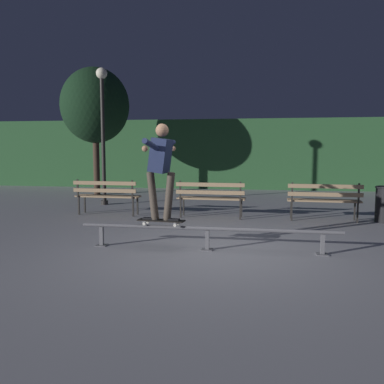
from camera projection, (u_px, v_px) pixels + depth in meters
The scene contains 10 objects.
ground_plane at pixel (207, 251), 6.48m from camera, with size 90.00×90.00×0.00m, color #99999E.
hedge_backdrop at pixel (239, 154), 16.62m from camera, with size 24.00×1.20×2.79m, color #2D5B33.
grind_rail at pixel (207, 232), 6.52m from camera, with size 4.22×0.18×0.38m.
skateboard at pixel (161, 221), 6.62m from camera, with size 0.80×0.28×0.09m.
skateboarder at pixel (161, 163), 6.52m from camera, with size 0.63×1.40×1.56m.
park_bench_leftmost at pixel (107, 193), 9.90m from camera, with size 1.61×0.47×0.88m.
park_bench_left_center at pixel (211, 195), 9.49m from camera, with size 1.61×0.47×0.88m.
park_bench_right_center at pixel (324, 198), 9.07m from camera, with size 1.61×0.47×0.88m.
tree_far_left at pixel (95, 106), 14.05m from camera, with size 2.36×2.36×4.41m.
lamp_post_left at pixel (103, 119), 11.57m from camera, with size 0.32×0.32×3.90m.
Camera 1 is at (0.80, -6.29, 1.63)m, focal length 37.94 mm.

